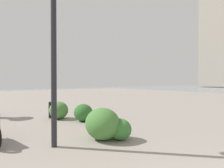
% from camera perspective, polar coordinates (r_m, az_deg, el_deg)
% --- Properties ---
extents(lamppost, '(0.98, 0.28, 4.45)m').
position_cam_1_polar(lamppost, '(5.25, -16.87, 14.59)').
color(lamppost, '#232328').
rests_on(lamppost, ground).
extents(bollard_mid, '(0.13, 0.13, 0.75)m').
position_cam_1_polar(bollard_mid, '(9.19, -17.88, -7.17)').
color(bollard_mid, '#232328').
rests_on(bollard_mid, ground).
extents(shrub_low, '(0.90, 0.81, 0.77)m').
position_cam_1_polar(shrub_low, '(8.92, -15.48, -7.47)').
color(shrub_low, '#477F38').
rests_on(shrub_low, ground).
extents(shrub_round, '(1.07, 0.96, 0.91)m').
position_cam_1_polar(shrub_round, '(5.64, -2.82, -11.63)').
color(shrub_round, '#477F38').
rests_on(shrub_round, ground).
extents(shrub_wide, '(0.85, 0.76, 0.72)m').
position_cam_1_polar(shrub_wide, '(8.19, -8.48, -8.37)').
color(shrub_wide, '#2D6628').
rests_on(shrub_wide, ground).
extents(shrub_tall, '(0.71, 0.64, 0.60)m').
position_cam_1_polar(shrub_tall, '(5.65, 2.30, -13.19)').
color(shrub_tall, '#387533').
rests_on(shrub_tall, ground).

